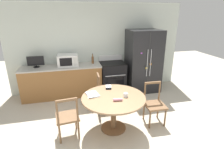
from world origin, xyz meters
TOP-DOWN VIEW (x-y plane):
  - ground_plane at (0.00, 0.00)m, footprint 14.00×14.00m
  - back_wall at (0.00, 2.65)m, footprint 5.20×0.10m
  - kitchen_counter at (-1.11, 2.29)m, footprint 2.21×0.64m
  - refrigerator at (1.30, 2.19)m, footprint 0.96×0.81m
  - oven_range at (0.37, 2.26)m, footprint 0.72×0.68m
  - microwave at (-0.91, 2.32)m, footprint 0.56×0.41m
  - countertop_tv at (-1.76, 2.34)m, footprint 0.43×0.16m
  - counter_bottle at (-0.21, 2.37)m, footprint 0.07×0.07m
  - dining_table at (-0.05, 0.44)m, footprint 1.27×1.27m
  - dining_chair_far at (-0.05, 1.35)m, footprint 0.43×0.43m
  - dining_chair_left at (-0.97, 0.38)m, footprint 0.46×0.46m
  - dining_chair_right at (0.86, 0.46)m, footprint 0.43×0.43m
  - candle_glass at (0.18, 0.38)m, footprint 0.09×0.09m
  - folded_napkin at (-0.02, 0.25)m, footprint 0.18×0.07m
  - wallet at (-0.07, 0.84)m, footprint 0.14×0.15m
  - mail_stack at (-0.45, 0.61)m, footprint 0.28×0.34m

SIDE VIEW (x-z plane):
  - ground_plane at x=0.00m, z-range 0.00..0.00m
  - dining_chair_far at x=-0.05m, z-range -0.02..0.89m
  - dining_chair_left at x=-0.97m, z-range -0.02..0.89m
  - dining_chair_right at x=0.86m, z-range -0.02..0.89m
  - kitchen_counter at x=-1.11m, z-range 0.00..0.90m
  - oven_range at x=0.37m, z-range -0.07..1.01m
  - dining_table at x=-0.05m, z-range 0.24..0.98m
  - mail_stack at x=-0.45m, z-range 0.74..0.76m
  - folded_napkin at x=-0.02m, z-range 0.74..0.79m
  - wallet at x=-0.07m, z-range 0.73..0.80m
  - candle_glass at x=0.18m, z-range 0.74..0.81m
  - refrigerator at x=1.30m, z-range 0.00..1.85m
  - counter_bottle at x=-0.21m, z-range 0.86..1.16m
  - microwave at x=-0.91m, z-range 0.90..1.22m
  - countertop_tv at x=-1.76m, z-range 0.91..1.22m
  - back_wall at x=0.00m, z-range 0.00..2.60m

